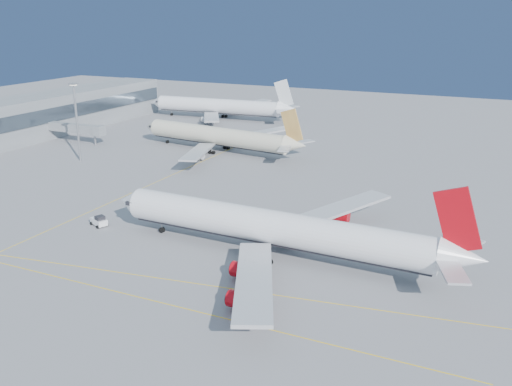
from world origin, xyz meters
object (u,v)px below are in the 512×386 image
Objects in this scene: airliner_virgin at (279,229)px; pushback_tug at (99,221)px; airliner_third at (221,106)px; airliner_etihad at (220,136)px; light_mast at (76,116)px.

pushback_tug is at bearing -176.16° from airliner_virgin.
airliner_virgin reaches higher than airliner_third.
airliner_etihad is at bearing 127.53° from airliner_virgin.
pushback_tug is at bearing -44.70° from light_mast.
light_mast reaches higher than airliner_third.
airliner_etihad is at bearing -65.69° from airliner_third.
airliner_virgin is 1.09× the size of airliner_third.
airliner_etihad is at bearing 120.52° from pushback_tug.
light_mast is (-43.23, 42.77, 13.21)m from pushback_tug.
airliner_virgin is 87.25m from airliner_etihad.
light_mast is (-85.13, 41.13, 8.73)m from airliner_virgin.
airliner_third is at bearing 125.89° from airliner_etihad.
light_mast is at bearing -97.49° from airliner_third.
airliner_virgin is 1.15× the size of airliner_etihad.
airliner_third is at bearing 86.43° from light_mast.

